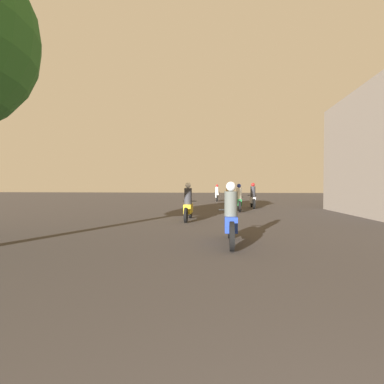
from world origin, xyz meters
The scene contains 6 objects.
motorcycle_blue centered at (-0.68, 6.83, 0.62)m, with size 0.60×2.12×1.55m.
motorcycle_yellow centered at (-2.31, 11.17, 0.64)m, with size 0.60×2.10×1.61m.
motorcycle_green centered at (0.10, 15.59, 0.64)m, with size 0.60×2.12×1.60m.
motorcycle_silver centered at (1.17, 17.87, 0.66)m, with size 0.60×2.10×1.68m.
motorcycle_orange centered at (-0.36, 22.16, 0.63)m, with size 0.60×2.07×1.55m.
motorcycle_white centered at (-1.35, 25.84, 0.65)m, with size 0.60×2.15×1.64m.
Camera 1 is at (-0.91, 0.40, 1.43)m, focal length 24.00 mm.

